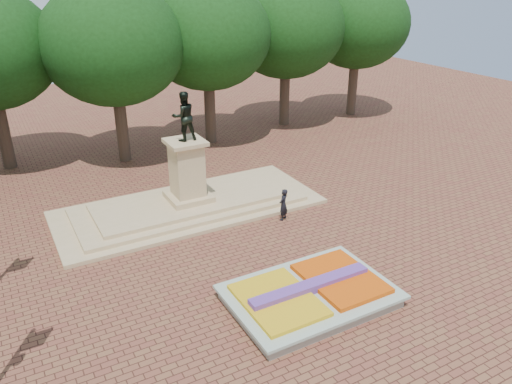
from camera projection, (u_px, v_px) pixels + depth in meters
The scene contains 5 objects.
ground at pixel (262, 284), 20.62m from camera, with size 90.00×90.00×0.00m, color brown.
flower_bed at pixel (311, 294), 19.32m from camera, with size 6.30×4.30×0.91m.
monument at pixel (188, 194), 26.64m from camera, with size 14.00×6.00×6.40m.
tree_row_back at pixel (160, 54), 33.26m from camera, with size 44.80×8.80×10.43m.
pedestrian at pixel (283, 205), 25.53m from camera, with size 0.62×0.41×1.70m, color black.
Camera 1 is at (-8.55, -14.96, 11.95)m, focal length 35.00 mm.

